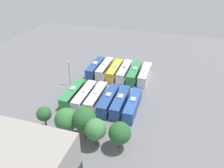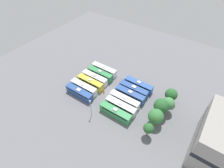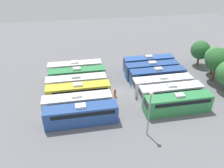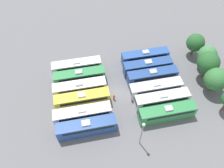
% 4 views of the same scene
% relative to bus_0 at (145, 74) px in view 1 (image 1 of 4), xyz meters
% --- Properties ---
extents(ground_plane, '(114.84, 114.84, 0.00)m').
position_rel_bus_0_xyz_m(ground_plane, '(8.11, 8.32, -1.78)').
color(ground_plane, slate).
extents(bus_0, '(2.49, 11.56, 3.60)m').
position_rel_bus_0_xyz_m(bus_0, '(0.00, 0.00, 0.00)').
color(bus_0, white).
rests_on(bus_0, ground_plane).
extents(bus_1, '(2.49, 11.56, 3.60)m').
position_rel_bus_0_xyz_m(bus_1, '(3.24, 0.31, 0.00)').
color(bus_1, '#338C4C').
rests_on(bus_1, ground_plane).
extents(bus_2, '(2.49, 11.56, 3.60)m').
position_rel_bus_0_xyz_m(bus_2, '(6.54, 0.02, 0.00)').
color(bus_2, white).
rests_on(bus_2, ground_plane).
extents(bus_3, '(2.49, 11.56, 3.60)m').
position_rel_bus_0_xyz_m(bus_3, '(9.63, 0.21, 0.00)').
color(bus_3, gold).
rests_on(bus_3, ground_plane).
extents(bus_4, '(2.49, 11.56, 3.60)m').
position_rel_bus_0_xyz_m(bus_4, '(13.18, -0.14, 0.00)').
color(bus_4, silver).
rests_on(bus_4, ground_plane).
extents(bus_5, '(2.49, 11.56, 3.60)m').
position_rel_bus_0_xyz_m(bus_5, '(16.24, 0.29, 0.00)').
color(bus_5, '#284C93').
rests_on(bus_5, ground_plane).
extents(bus_6, '(2.49, 11.56, 3.60)m').
position_rel_bus_0_xyz_m(bus_6, '(0.03, 16.83, 0.00)').
color(bus_6, '#2D56A8').
rests_on(bus_6, ground_plane).
extents(bus_7, '(2.49, 11.56, 3.60)m').
position_rel_bus_0_xyz_m(bus_7, '(3.31, 16.48, 0.00)').
color(bus_7, '#284C93').
rests_on(bus_7, ground_plane).
extents(bus_8, '(2.49, 11.56, 3.60)m').
position_rel_bus_0_xyz_m(bus_8, '(6.37, 16.66, 0.00)').
color(bus_8, '#284C93').
rests_on(bus_8, ground_plane).
extents(bus_9, '(2.49, 11.56, 3.60)m').
position_rel_bus_0_xyz_m(bus_9, '(9.86, 16.33, 0.00)').
color(bus_9, silver).
rests_on(bus_9, ground_plane).
extents(bus_10, '(2.49, 11.56, 3.60)m').
position_rel_bus_0_xyz_m(bus_10, '(12.97, 16.68, 0.00)').
color(bus_10, silver).
rests_on(bus_10, ground_plane).
extents(bus_11, '(2.49, 11.56, 3.60)m').
position_rel_bus_0_xyz_m(bus_11, '(16.23, 16.63, 0.00)').
color(bus_11, '#338C4C').
rests_on(bus_11, ground_plane).
extents(worker_person, '(0.36, 0.36, 1.81)m').
position_rel_bus_0_xyz_m(worker_person, '(9.78, 6.96, -0.94)').
color(worker_person, '#CC4C19').
rests_on(worker_person, ground_plane).
extents(light_pole, '(0.60, 0.60, 7.75)m').
position_rel_bus_0_xyz_m(light_pole, '(20.65, 9.73, 3.48)').
color(light_pole, gray).
rests_on(light_pole, ground_plane).
extents(tree_0, '(4.44, 4.44, 6.20)m').
position_rel_bus_0_xyz_m(tree_0, '(-0.17, 29.57, 2.18)').
color(tree_0, brown).
rests_on(tree_0, ground_plane).
extents(tree_1, '(4.37, 4.37, 6.43)m').
position_rel_bus_0_xyz_m(tree_1, '(4.62, 30.25, 2.43)').
color(tree_1, brown).
rests_on(tree_1, ground_plane).
extents(tree_2, '(4.92, 4.92, 7.38)m').
position_rel_bus_0_xyz_m(tree_2, '(7.51, 28.80, 3.12)').
color(tree_2, brown).
rests_on(tree_2, ground_plane).
extents(tree_3, '(5.05, 5.05, 6.40)m').
position_rel_bus_0_xyz_m(tree_3, '(11.56, 28.96, 2.08)').
color(tree_3, brown).
rests_on(tree_3, ground_plane).
extents(tree_4, '(3.24, 3.24, 5.72)m').
position_rel_bus_0_xyz_m(tree_4, '(16.92, 28.94, 2.28)').
color(tree_4, brown).
rests_on(tree_4, ground_plane).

